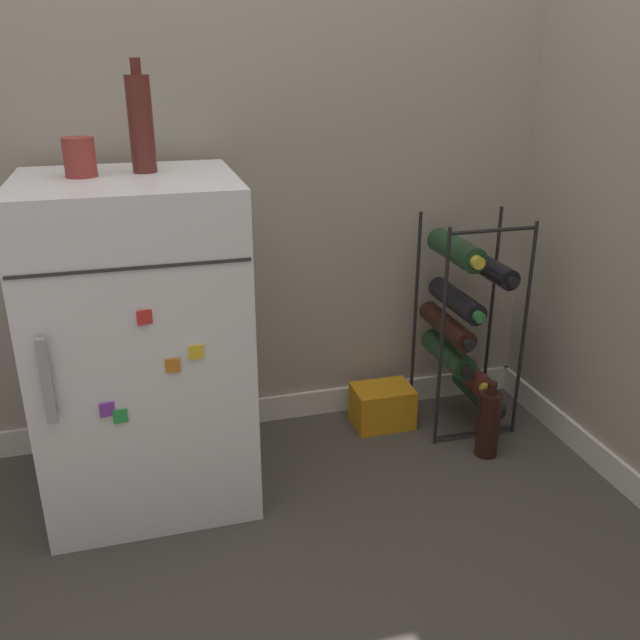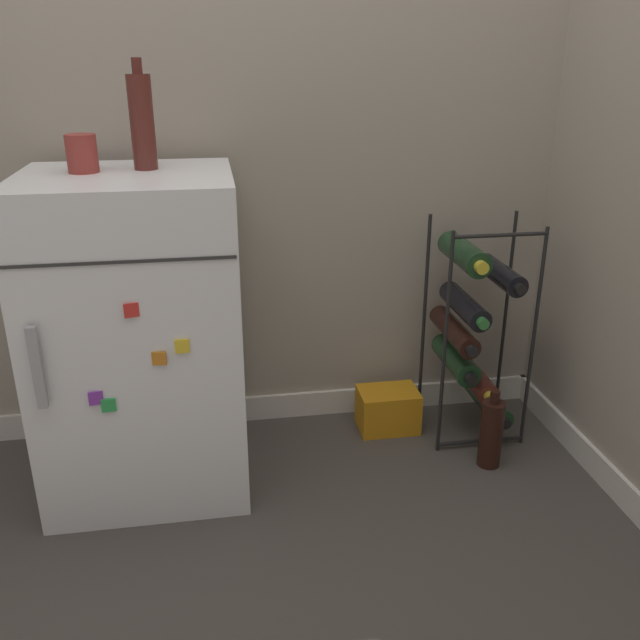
{
  "view_description": "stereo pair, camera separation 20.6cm",
  "coord_description": "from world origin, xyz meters",
  "px_view_note": "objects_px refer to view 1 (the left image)",
  "views": [
    {
      "loc": [
        -0.36,
        -1.42,
        1.23
      ],
      "look_at": [
        0.15,
        0.43,
        0.47
      ],
      "focal_mm": 38.0,
      "sensor_mm": 36.0,
      "label": 1
    },
    {
      "loc": [
        -0.16,
        -1.46,
        1.23
      ],
      "look_at": [
        0.15,
        0.43,
        0.47
      ],
      "focal_mm": 38.0,
      "sensor_mm": 36.0,
      "label": 2
    }
  ],
  "objects_px": {
    "mini_fridge": "(142,345)",
    "soda_box": "(382,406)",
    "fridge_top_bottle": "(141,123)",
    "wine_rack": "(463,324)",
    "fridge_top_cup": "(80,157)",
    "loose_bottle_floor": "(489,423)"
  },
  "relations": [
    {
      "from": "mini_fridge",
      "to": "soda_box",
      "type": "xyz_separation_m",
      "value": [
        0.79,
        0.16,
        -0.39
      ]
    },
    {
      "from": "soda_box",
      "to": "fridge_top_bottle",
      "type": "xyz_separation_m",
      "value": [
        -0.73,
        -0.09,
        0.99
      ]
    },
    {
      "from": "soda_box",
      "to": "loose_bottle_floor",
      "type": "height_order",
      "value": "loose_bottle_floor"
    },
    {
      "from": "fridge_top_bottle",
      "to": "soda_box",
      "type": "bearing_deg",
      "value": 7.14
    },
    {
      "from": "fridge_top_cup",
      "to": "fridge_top_bottle",
      "type": "bearing_deg",
      "value": 9.87
    },
    {
      "from": "wine_rack",
      "to": "loose_bottle_floor",
      "type": "height_order",
      "value": "wine_rack"
    },
    {
      "from": "wine_rack",
      "to": "fridge_top_bottle",
      "type": "xyz_separation_m",
      "value": [
        -0.98,
        -0.03,
        0.68
      ]
    },
    {
      "from": "mini_fridge",
      "to": "wine_rack",
      "type": "height_order",
      "value": "mini_fridge"
    },
    {
      "from": "mini_fridge",
      "to": "loose_bottle_floor",
      "type": "height_order",
      "value": "mini_fridge"
    },
    {
      "from": "fridge_top_cup",
      "to": "fridge_top_bottle",
      "type": "relative_size",
      "value": 0.35
    },
    {
      "from": "wine_rack",
      "to": "loose_bottle_floor",
      "type": "xyz_separation_m",
      "value": [
        0.01,
        -0.21,
        -0.26
      ]
    },
    {
      "from": "fridge_top_cup",
      "to": "soda_box",
      "type": "bearing_deg",
      "value": 7.63
    },
    {
      "from": "wine_rack",
      "to": "fridge_top_cup",
      "type": "distance_m",
      "value": 1.29
    },
    {
      "from": "soda_box",
      "to": "wine_rack",
      "type": "bearing_deg",
      "value": -13.89
    },
    {
      "from": "soda_box",
      "to": "fridge_top_cup",
      "type": "distance_m",
      "value": 1.28
    },
    {
      "from": "wine_rack",
      "to": "soda_box",
      "type": "distance_m",
      "value": 0.4
    },
    {
      "from": "mini_fridge",
      "to": "loose_bottle_floor",
      "type": "xyz_separation_m",
      "value": [
        1.05,
        -0.12,
        -0.35
      ]
    },
    {
      "from": "loose_bottle_floor",
      "to": "fridge_top_bottle",
      "type": "bearing_deg",
      "value": 169.73
    },
    {
      "from": "mini_fridge",
      "to": "fridge_top_bottle",
      "type": "bearing_deg",
      "value": 49.51
    },
    {
      "from": "wine_rack",
      "to": "fridge_top_cup",
      "type": "relative_size",
      "value": 7.57
    },
    {
      "from": "fridge_top_cup",
      "to": "mini_fridge",
      "type": "bearing_deg",
      "value": -20.01
    },
    {
      "from": "wine_rack",
      "to": "fridge_top_cup",
      "type": "height_order",
      "value": "fridge_top_cup"
    }
  ]
}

